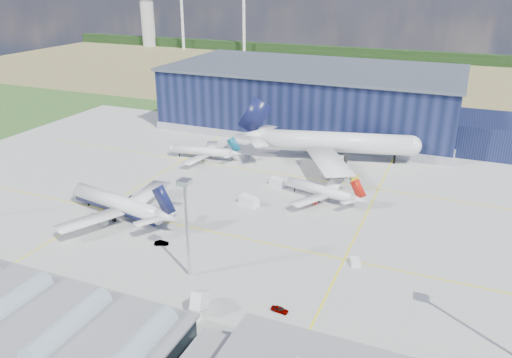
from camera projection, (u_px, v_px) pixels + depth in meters
name	position (u px, v px, depth m)	size (l,w,h in m)	color
ground	(212.00, 213.00, 139.84)	(600.00, 600.00, 0.00)	#284C1C
apron	(228.00, 199.00, 148.36)	(220.00, 160.00, 0.08)	#9B9B96
farmland	(367.00, 77.00, 327.51)	(600.00, 220.00, 0.01)	olive
treeline	(388.00, 54.00, 394.25)	(600.00, 8.00, 8.00)	black
horizon_dressing	(173.00, 9.00, 446.83)	(440.20, 18.00, 70.00)	white
hangar	(319.00, 101.00, 215.31)	(145.00, 62.00, 26.10)	black
glass_concourse	(25.00, 324.00, 89.58)	(78.00, 23.00, 8.60)	black
light_mast_center	(186.00, 213.00, 104.81)	(2.60, 2.60, 23.00)	silver
airliner_navy	(117.00, 195.00, 135.32)	(40.10, 39.22, 13.07)	silver
airliner_red	(320.00, 185.00, 146.83)	(27.95, 27.34, 9.11)	silver
airliner_widebody	(336.00, 132.00, 175.18)	(66.29, 64.85, 21.62)	silver
airliner_regional	(201.00, 147.00, 179.27)	(28.26, 27.65, 9.22)	silver
gse_van_a	(249.00, 201.00, 144.11)	(2.71, 6.20, 2.71)	white
gse_cart_a	(355.00, 262.00, 114.61)	(2.08, 3.12, 1.35)	white
gse_van_b	(278.00, 182.00, 157.26)	(2.47, 5.38, 2.47)	white
gse_tug_c	(355.00, 178.00, 162.14)	(1.91, 3.06, 1.34)	yellow
airstair	(200.00, 304.00, 98.04)	(2.18, 5.46, 3.49)	white
car_a	(280.00, 309.00, 98.42)	(1.41, 3.51, 1.19)	#99999E
car_b	(161.00, 243.00, 122.89)	(1.24, 3.54, 1.17)	#99999E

